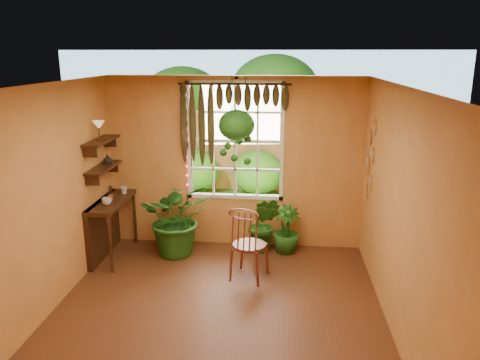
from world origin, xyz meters
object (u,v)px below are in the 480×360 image
object	(u,v)px
potted_plant_left	(178,218)
counter_ledge	(106,222)
hanging_basket	(237,129)
windsor_chair	(248,255)
potted_plant_mid	(264,225)

from	to	relation	value
potted_plant_left	counter_ledge	bearing A→B (deg)	-171.00
counter_ledge	potted_plant_left	world-z (taller)	potted_plant_left
counter_ledge	hanging_basket	size ratio (longest dim) A/B	0.92
windsor_chair	potted_plant_mid	xyz separation A→B (m)	(0.17, 0.92, 0.10)
windsor_chair	hanging_basket	xyz separation A→B (m)	(-0.26, 0.98, 1.58)
counter_ledge	potted_plant_mid	bearing A→B (deg)	8.56
hanging_basket	potted_plant_mid	bearing A→B (deg)	-7.46
counter_ledge	windsor_chair	distance (m)	2.30
potted_plant_left	hanging_basket	world-z (taller)	hanging_basket
potted_plant_mid	hanging_basket	world-z (taller)	hanging_basket
counter_ledge	potted_plant_mid	size ratio (longest dim) A/B	1.32
counter_ledge	hanging_basket	bearing A→B (deg)	11.97
windsor_chair	potted_plant_left	bearing A→B (deg)	164.60
counter_ledge	hanging_basket	distance (m)	2.43
counter_ledge	hanging_basket	xyz separation A→B (m)	(1.96, 0.42, 1.38)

